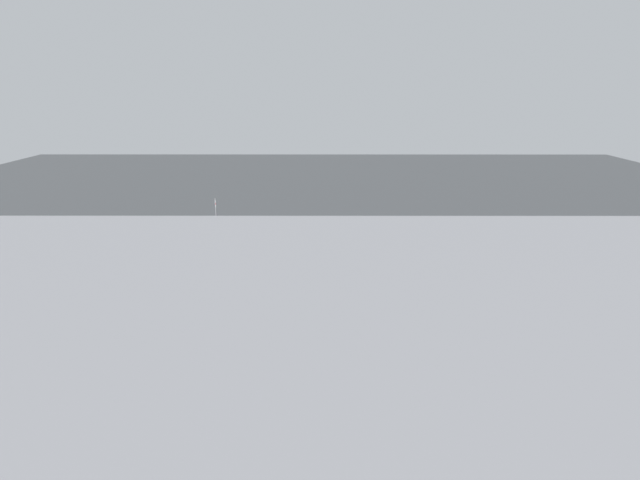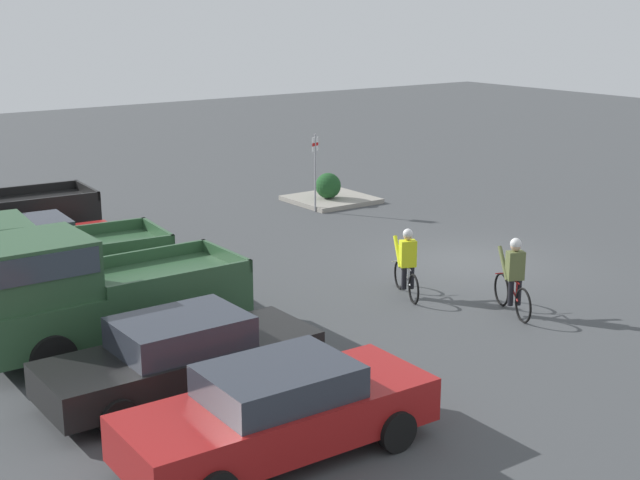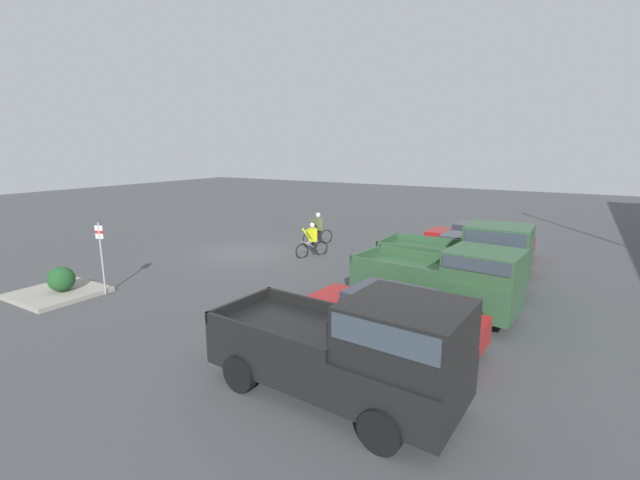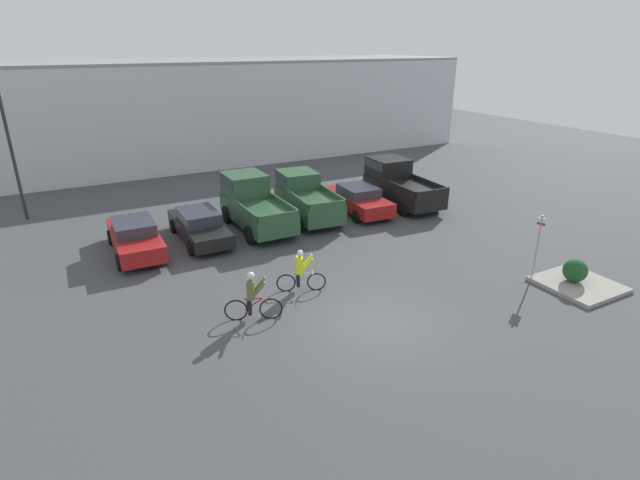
{
  "view_description": "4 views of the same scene",
  "coord_description": "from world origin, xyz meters",
  "px_view_note": "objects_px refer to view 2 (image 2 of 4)",
  "views": [
    {
      "loc": [
        0.35,
        30.78,
        9.4
      ],
      "look_at": [
        0.39,
        4.49,
        1.2
      ],
      "focal_mm": 28.0,
      "sensor_mm": 36.0,
      "label": 1
    },
    {
      "loc": [
        -15.71,
        16.14,
        6.47
      ],
      "look_at": [
        0.39,
        4.49,
        1.2
      ],
      "focal_mm": 50.0,
      "sensor_mm": 36.0,
      "label": 2
    },
    {
      "loc": [
        15.25,
        13.46,
        4.94
      ],
      "look_at": [
        0.39,
        4.49,
        1.2
      ],
      "focal_mm": 24.0,
      "sensor_mm": 36.0,
      "label": 3
    },
    {
      "loc": [
        -8.22,
        -11.28,
        8.38
      ],
      "look_at": [
        0.39,
        4.49,
        1.2
      ],
      "focal_mm": 28.0,
      "sensor_mm": 36.0,
      "label": 4
    }
  ],
  "objects_px": {
    "sedan_0": "(279,411)",
    "shrub": "(328,186)",
    "sedan_1": "(181,356)",
    "pickup_truck_1": "(34,263)",
    "fire_lane_sign": "(315,165)",
    "cyclist_1": "(514,276)",
    "cyclist_0": "(407,262)",
    "sedan_2": "(26,248)",
    "pickup_truck_0": "(85,291)"
  },
  "relations": [
    {
      "from": "sedan_0",
      "to": "sedan_2",
      "type": "bearing_deg",
      "value": 0.2
    },
    {
      "from": "sedan_2",
      "to": "shrub",
      "type": "height_order",
      "value": "sedan_2"
    },
    {
      "from": "cyclist_1",
      "to": "fire_lane_sign",
      "type": "bearing_deg",
      "value": -12.11
    },
    {
      "from": "sedan_0",
      "to": "fire_lane_sign",
      "type": "distance_m",
      "value": 16.09
    },
    {
      "from": "pickup_truck_0",
      "to": "sedan_1",
      "type": "bearing_deg",
      "value": -168.63
    },
    {
      "from": "sedan_0",
      "to": "fire_lane_sign",
      "type": "xyz_separation_m",
      "value": [
        12.75,
        -9.78,
        0.79
      ]
    },
    {
      "from": "pickup_truck_1",
      "to": "sedan_2",
      "type": "relative_size",
      "value": 1.07
    },
    {
      "from": "cyclist_0",
      "to": "fire_lane_sign",
      "type": "relative_size",
      "value": 0.66
    },
    {
      "from": "pickup_truck_0",
      "to": "sedan_0",
      "type": "bearing_deg",
      "value": -172.82
    },
    {
      "from": "sedan_2",
      "to": "cyclist_1",
      "type": "relative_size",
      "value": 2.71
    },
    {
      "from": "sedan_2",
      "to": "cyclist_0",
      "type": "relative_size",
      "value": 2.83
    },
    {
      "from": "sedan_0",
      "to": "cyclist_1",
      "type": "bearing_deg",
      "value": -72.95
    },
    {
      "from": "pickup_truck_1",
      "to": "shrub",
      "type": "bearing_deg",
      "value": -66.18
    },
    {
      "from": "cyclist_1",
      "to": "sedan_2",
      "type": "bearing_deg",
      "value": 40.49
    },
    {
      "from": "pickup_truck_1",
      "to": "cyclist_0",
      "type": "height_order",
      "value": "pickup_truck_1"
    },
    {
      "from": "sedan_1",
      "to": "fire_lane_sign",
      "type": "relative_size",
      "value": 1.91
    },
    {
      "from": "sedan_1",
      "to": "sedan_0",
      "type": "bearing_deg",
      "value": -177.1
    },
    {
      "from": "fire_lane_sign",
      "to": "shrub",
      "type": "bearing_deg",
      "value": -53.65
    },
    {
      "from": "sedan_0",
      "to": "cyclist_1",
      "type": "xyz_separation_m",
      "value": [
        2.31,
        -7.55,
        0.11
      ]
    },
    {
      "from": "pickup_truck_0",
      "to": "cyclist_1",
      "type": "relative_size",
      "value": 2.95
    },
    {
      "from": "cyclist_1",
      "to": "fire_lane_sign",
      "type": "xyz_separation_m",
      "value": [
        10.44,
        -2.24,
        0.67
      ]
    },
    {
      "from": "sedan_0",
      "to": "shrub",
      "type": "bearing_deg",
      "value": -38.78
    },
    {
      "from": "pickup_truck_0",
      "to": "sedan_2",
      "type": "xyz_separation_m",
      "value": [
        5.6,
        -0.67,
        -0.5
      ]
    },
    {
      "from": "fire_lane_sign",
      "to": "pickup_truck_1",
      "type": "bearing_deg",
      "value": 112.29
    },
    {
      "from": "sedan_1",
      "to": "shrub",
      "type": "bearing_deg",
      "value": -45.72
    },
    {
      "from": "cyclist_1",
      "to": "shrub",
      "type": "height_order",
      "value": "cyclist_1"
    },
    {
      "from": "sedan_0",
      "to": "pickup_truck_1",
      "type": "distance_m",
      "value": 8.48
    },
    {
      "from": "sedan_0",
      "to": "shrub",
      "type": "distance_m",
      "value": 17.42
    },
    {
      "from": "sedan_0",
      "to": "fire_lane_sign",
      "type": "bearing_deg",
      "value": -37.5
    },
    {
      "from": "shrub",
      "to": "sedan_1",
      "type": "bearing_deg",
      "value": 134.28
    },
    {
      "from": "sedan_1",
      "to": "sedan_2",
      "type": "bearing_deg",
      "value": -0.7
    },
    {
      "from": "sedan_2",
      "to": "fire_lane_sign",
      "type": "xyz_separation_m",
      "value": [
        1.55,
        -9.82,
        0.79
      ]
    },
    {
      "from": "sedan_2",
      "to": "shrub",
      "type": "distance_m",
      "value": 11.21
    },
    {
      "from": "sedan_1",
      "to": "fire_lane_sign",
      "type": "xyz_separation_m",
      "value": [
        9.95,
        -9.93,
        0.81
      ]
    },
    {
      "from": "cyclist_1",
      "to": "pickup_truck_0",
      "type": "bearing_deg",
      "value": 68.28
    },
    {
      "from": "cyclist_0",
      "to": "shrub",
      "type": "bearing_deg",
      "value": -26.12
    },
    {
      "from": "cyclist_0",
      "to": "pickup_truck_0",
      "type": "bearing_deg",
      "value": 81.78
    },
    {
      "from": "sedan_1",
      "to": "cyclist_0",
      "type": "distance_m",
      "value": 6.86
    },
    {
      "from": "sedan_2",
      "to": "cyclist_1",
      "type": "bearing_deg",
      "value": -139.51
    },
    {
      "from": "pickup_truck_1",
      "to": "fire_lane_sign",
      "type": "bearing_deg",
      "value": -67.71
    },
    {
      "from": "sedan_0",
      "to": "cyclist_0",
      "type": "xyz_separation_m",
      "value": [
        4.56,
        -6.49,
        0.07
      ]
    },
    {
      "from": "shrub",
      "to": "fire_lane_sign",
      "type": "bearing_deg",
      "value": 126.35
    },
    {
      "from": "sedan_1",
      "to": "cyclist_1",
      "type": "height_order",
      "value": "cyclist_1"
    },
    {
      "from": "sedan_2",
      "to": "pickup_truck_1",
      "type": "bearing_deg",
      "value": 165.93
    },
    {
      "from": "sedan_2",
      "to": "shrub",
      "type": "bearing_deg",
      "value": -77.74
    },
    {
      "from": "pickup_truck_1",
      "to": "sedan_2",
      "type": "height_order",
      "value": "pickup_truck_1"
    },
    {
      "from": "sedan_2",
      "to": "pickup_truck_0",
      "type": "bearing_deg",
      "value": 173.22
    },
    {
      "from": "sedan_1",
      "to": "fire_lane_sign",
      "type": "distance_m",
      "value": 14.08
    },
    {
      "from": "pickup_truck_1",
      "to": "cyclist_0",
      "type": "distance_m",
      "value": 8.2
    },
    {
      "from": "sedan_1",
      "to": "pickup_truck_1",
      "type": "distance_m",
      "value": 5.68
    }
  ]
}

